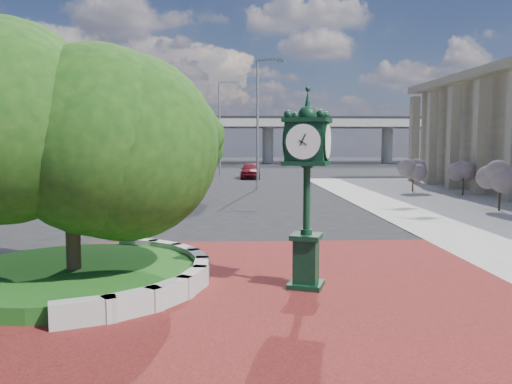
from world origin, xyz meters
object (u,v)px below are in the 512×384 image
(parked_car, at_px, (250,170))
(street_lamp_far, at_px, (222,121))
(post_clock, at_px, (307,181))
(street_lamp_near, at_px, (260,114))

(parked_car, xyz_separation_m, street_lamp_far, (-2.87, 4.95, 5.02))
(parked_car, bearing_deg, street_lamp_far, 123.84)
(post_clock, distance_m, parked_car, 36.85)
(post_clock, xyz_separation_m, street_lamp_near, (0.39, 25.88, 3.04))
(post_clock, distance_m, street_lamp_near, 26.06)
(post_clock, bearing_deg, street_lamp_far, 93.87)
(post_clock, height_order, street_lamp_near, street_lamp_near)
(street_lamp_near, bearing_deg, post_clock, -90.85)
(street_lamp_near, height_order, street_lamp_far, street_lamp_far)
(parked_car, relative_size, street_lamp_far, 0.47)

